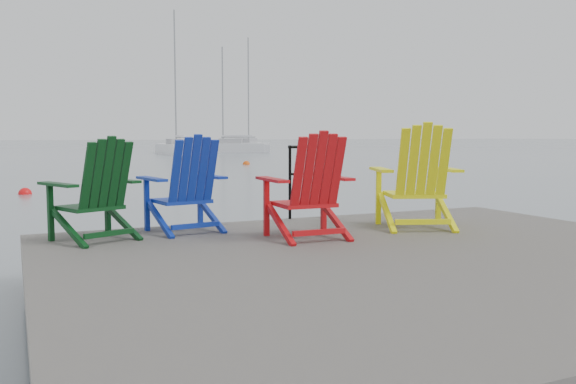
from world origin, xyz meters
name	(u,v)px	position (x,y,z in m)	size (l,w,h in m)	color
ground	(404,312)	(0.00, 0.00, 0.00)	(400.00, 400.00, 0.00)	gray
dock	(405,272)	(0.00, 0.00, 0.35)	(6.00, 5.00, 1.40)	#2B2927
handrail	(306,174)	(0.25, 2.45, 1.04)	(0.48, 0.04, 0.90)	black
chair_green	(96,190)	(-2.32, 1.81, 0.99)	(0.95, 0.91, 0.98)	#093513
chair_blue	(186,185)	(-1.39, 1.97, 1.00)	(0.88, 0.83, 1.00)	#0F2A9F
chair_red	(309,187)	(-0.39, 1.06, 1.02)	(0.83, 0.78, 1.03)	red
chair_yellow	(418,177)	(0.98, 1.17, 1.06)	(1.07, 1.03, 1.12)	#F7F70D
sailboat_near	(177,150)	(9.12, 44.46, 0.36)	(2.68, 8.69, 11.83)	white
sailboat_mid	(247,147)	(17.92, 51.86, 0.36)	(6.73, 7.68, 11.27)	silver
sailboat_far	(227,148)	(14.43, 47.62, 0.36)	(6.91, 4.39, 9.58)	silver
buoy_a	(25,194)	(-2.79, 12.83, 0.00)	(0.34, 0.34, 0.34)	red
buoy_c	(246,164)	(8.05, 25.57, 0.00)	(0.38, 0.38, 0.38)	#EE520E
buoy_d	(201,157)	(8.97, 37.08, 0.00)	(0.41, 0.41, 0.41)	#E5540D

